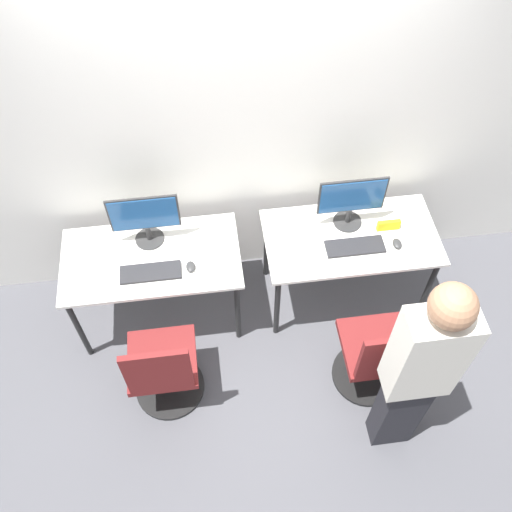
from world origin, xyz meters
TOP-DOWN VIEW (x-y plane):
  - ground_plane at (0.00, 0.00)m, footprint 20.00×20.00m
  - wall_back at (0.00, 0.76)m, footprint 12.00×0.05m
  - desk_left at (-0.69, 0.32)m, footprint 1.20×0.64m
  - monitor_left at (-0.69, 0.48)m, footprint 0.46×0.20m
  - keyboard_left at (-0.69, 0.19)m, footprint 0.40×0.14m
  - mouse_left at (-0.42, 0.19)m, footprint 0.06×0.09m
  - office_chair_left at (-0.67, -0.36)m, footprint 0.48×0.48m
  - desk_right at (0.69, 0.32)m, footprint 1.20×0.64m
  - monitor_right at (0.69, 0.45)m, footprint 0.46×0.20m
  - keyboard_right at (0.69, 0.22)m, footprint 0.40×0.14m
  - mouse_right at (0.98, 0.21)m, footprint 0.06×0.09m
  - office_chair_right at (0.72, -0.44)m, footprint 0.48×0.48m
  - person_right at (0.76, -0.81)m, footprint 0.36×0.23m
  - placard_right at (0.95, 0.35)m, footprint 0.16×0.03m

SIDE VIEW (x-z plane):
  - ground_plane at x=0.00m, z-range 0.00..0.00m
  - office_chair_left at x=-0.67m, z-range -0.08..0.83m
  - office_chair_right at x=0.72m, z-range -0.08..0.83m
  - desk_left at x=-0.69m, z-range 0.28..1.00m
  - desk_right at x=0.69m, z-range 0.28..1.00m
  - keyboard_left at x=-0.69m, z-range 0.72..0.74m
  - keyboard_right at x=0.69m, z-range 0.72..0.74m
  - mouse_left at x=-0.42m, z-range 0.72..0.75m
  - mouse_right at x=0.98m, z-range 0.72..0.75m
  - placard_right at x=0.95m, z-range 0.72..0.80m
  - monitor_left at x=-0.69m, z-range 0.74..1.15m
  - monitor_right at x=0.69m, z-range 0.74..1.15m
  - person_right at x=0.76m, z-range 0.09..1.81m
  - wall_back at x=0.00m, z-range 0.00..2.80m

